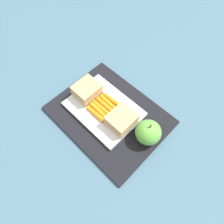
{
  "coord_description": "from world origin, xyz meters",
  "views": [
    {
      "loc": [
        0.23,
        -0.22,
        0.59
      ],
      "look_at": [
        0.01,
        0.0,
        0.04
      ],
      "focal_mm": 32.31,
      "sensor_mm": 36.0,
      "label": 1
    }
  ],
  "objects": [
    {
      "name": "carrot_sticks_bundle",
      "position": [
        -0.03,
        0.0,
        0.03
      ],
      "size": [
        0.08,
        0.09,
        0.02
      ],
      "color": "orange",
      "rests_on": "food_tray"
    },
    {
      "name": "sandwich_half_left",
      "position": [
        -0.1,
        0.0,
        0.04
      ],
      "size": [
        0.07,
        0.08,
        0.04
      ],
      "color": "tan",
      "rests_on": "food_tray"
    },
    {
      "name": "lunchbag_mat",
      "position": [
        0.0,
        0.0,
        0.01
      ],
      "size": [
        0.36,
        0.28,
        0.01
      ],
      "primitive_type": "cube",
      "color": "black",
      "rests_on": "ground_plane"
    },
    {
      "name": "sandwich_half_right",
      "position": [
        0.05,
        0.0,
        0.04
      ],
      "size": [
        0.07,
        0.08,
        0.04
      ],
      "color": "tan",
      "rests_on": "food_tray"
    },
    {
      "name": "food_tray",
      "position": [
        -0.03,
        0.0,
        0.02
      ],
      "size": [
        0.23,
        0.17,
        0.01
      ],
      "primitive_type": "cube",
      "color": "white",
      "rests_on": "lunchbag_mat"
    },
    {
      "name": "ground_plane",
      "position": [
        0.0,
        0.0,
        0.0
      ],
      "size": [
        2.4,
        2.4,
        0.0
      ],
      "primitive_type": "plane",
      "color": "#42667A"
    },
    {
      "name": "apple",
      "position": [
        0.14,
        0.02,
        0.05
      ],
      "size": [
        0.08,
        0.08,
        0.09
      ],
      "color": "#66B742",
      "rests_on": "lunchbag_mat"
    }
  ]
}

